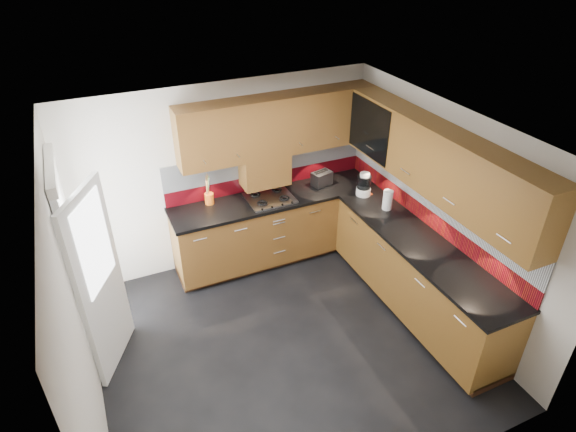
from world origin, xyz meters
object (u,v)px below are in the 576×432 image
gas_hob (270,198)px  utensil_pot (209,197)px  toaster (322,178)px  food_processor (364,185)px

gas_hob → utensil_pot: utensil_pot is taller
utensil_pot → toaster: (1.50, -0.13, -0.00)m
utensil_pot → toaster: bearing=-4.9°
utensil_pot → food_processor: (1.85, -0.59, 0.05)m
gas_hob → food_processor: 1.20m
gas_hob → toaster: toaster is taller
gas_hob → toaster: (0.77, 0.08, 0.08)m
utensil_pot → food_processor: utensil_pot is taller
gas_hob → food_processor: (1.13, -0.39, 0.13)m
toaster → food_processor: (0.36, -0.47, 0.05)m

